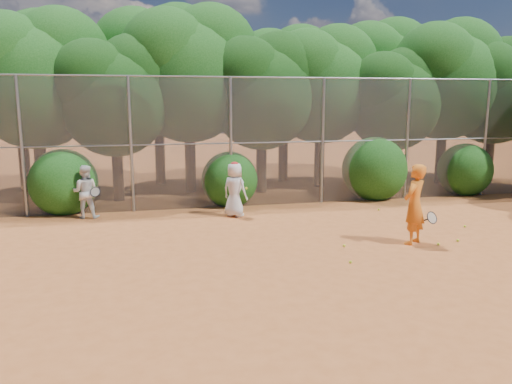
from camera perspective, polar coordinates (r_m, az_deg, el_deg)
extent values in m
plane|color=#A95626|center=(10.44, 8.51, -8.18)|extent=(80.00, 80.00, 0.00)
cylinder|color=gray|center=(15.61, -25.21, 4.65)|extent=(0.09, 0.09, 4.00)
cylinder|color=gray|center=(15.26, -14.11, 5.21)|extent=(0.09, 0.09, 4.00)
cylinder|color=gray|center=(15.48, -2.89, 5.59)|extent=(0.09, 0.09, 4.00)
cylinder|color=gray|center=(16.27, 7.62, 5.75)|extent=(0.09, 0.09, 4.00)
cylinder|color=gray|center=(17.54, 16.89, 5.73)|extent=(0.09, 0.09, 4.00)
cylinder|color=gray|center=(19.20, 24.73, 5.60)|extent=(0.09, 0.09, 4.00)
cylinder|color=gray|center=(15.65, 0.74, 12.99)|extent=(20.00, 0.05, 0.05)
cylinder|color=gray|center=(15.69, 0.72, 5.67)|extent=(20.00, 0.04, 0.04)
cube|color=slate|center=(15.69, 0.72, 5.67)|extent=(20.00, 0.02, 4.00)
cylinder|color=black|center=(18.13, -23.39, 3.11)|extent=(0.38, 0.38, 2.52)
sphere|color=#144711|center=(18.01, -23.97, 10.92)|extent=(4.03, 4.03, 4.03)
sphere|color=#144711|center=(18.33, -21.42, 14.23)|extent=(3.23, 3.23, 3.23)
sphere|color=#144711|center=(17.90, -26.62, 13.31)|extent=(3.02, 3.02, 3.02)
cylinder|color=black|center=(17.16, -15.53, 2.63)|extent=(0.36, 0.36, 2.17)
sphere|color=black|center=(17.02, -15.89, 9.74)|extent=(3.47, 3.47, 3.47)
sphere|color=black|center=(17.36, -13.63, 12.72)|extent=(2.78, 2.78, 2.78)
sphere|color=black|center=(16.81, -18.16, 11.99)|extent=(2.60, 2.60, 2.60)
cylinder|color=black|center=(18.18, -7.53, 4.13)|extent=(0.39, 0.39, 2.66)
sphere|color=#144711|center=(18.08, -7.73, 12.36)|extent=(4.26, 4.26, 4.26)
sphere|color=#144711|center=(18.67, -5.24, 15.63)|extent=(3.40, 3.40, 3.40)
sphere|color=#144711|center=(17.76, -10.18, 15.08)|extent=(3.19, 3.19, 3.19)
cylinder|color=black|center=(18.02, 0.62, 3.54)|extent=(0.37, 0.37, 2.27)
sphere|color=black|center=(17.89, 0.64, 10.65)|extent=(3.64, 3.64, 3.64)
sphere|color=black|center=(18.45, 2.63, 13.46)|extent=(2.91, 2.91, 2.91)
sphere|color=black|center=(17.50, -1.23, 13.04)|extent=(2.73, 2.73, 2.73)
cylinder|color=black|center=(19.49, 7.25, 4.25)|extent=(0.38, 0.38, 2.45)
sphere|color=#144711|center=(19.38, 7.42, 11.32)|extent=(3.92, 3.92, 3.92)
sphere|color=#144711|center=(20.07, 9.26, 14.05)|extent=(3.14, 3.14, 3.14)
sphere|color=#144711|center=(18.90, 5.79, 13.76)|extent=(2.94, 2.94, 2.94)
cylinder|color=black|center=(19.62, 15.14, 3.49)|extent=(0.36, 0.36, 2.10)
sphere|color=black|center=(19.49, 15.43, 9.51)|extent=(3.36, 3.36, 3.36)
sphere|color=black|center=(20.11, 16.82, 11.85)|extent=(2.69, 2.69, 2.69)
sphere|color=black|center=(19.00, 14.30, 11.57)|extent=(2.52, 2.52, 2.52)
cylinder|color=black|center=(21.38, 20.37, 4.41)|extent=(0.39, 0.39, 2.59)
sphere|color=#144711|center=(21.28, 20.81, 11.22)|extent=(4.14, 4.14, 4.14)
sphere|color=#144711|center=(22.14, 22.23, 13.76)|extent=(3.32, 3.32, 3.32)
sphere|color=#144711|center=(20.67, 19.73, 13.63)|extent=(3.11, 3.11, 3.11)
cylinder|color=black|center=(22.31, 25.09, 3.95)|extent=(0.37, 0.37, 2.31)
sphere|color=black|center=(22.20, 25.55, 9.75)|extent=(3.70, 3.70, 3.70)
sphere|color=black|center=(22.97, 26.63, 11.97)|extent=(2.96, 2.96, 2.96)
sphere|color=black|center=(21.60, 24.79, 11.78)|extent=(2.77, 2.77, 2.77)
cylinder|color=black|center=(20.56, -25.01, 3.92)|extent=(0.39, 0.39, 2.62)
sphere|color=#144711|center=(20.47, -25.57, 11.08)|extent=(4.20, 4.20, 4.20)
sphere|color=#144711|center=(20.77, -23.23, 14.14)|extent=(3.36, 3.36, 3.36)
cylinder|color=black|center=(20.30, -10.94, 4.89)|extent=(0.40, 0.40, 2.80)
sphere|color=#144711|center=(20.22, -11.22, 12.64)|extent=(4.48, 4.48, 4.48)
sphere|color=#144711|center=(20.79, -8.81, 15.75)|extent=(3.58, 3.58, 3.58)
sphere|color=#144711|center=(19.93, -13.62, 15.17)|extent=(3.36, 3.36, 3.36)
cylinder|color=black|center=(20.69, 3.12, 4.78)|extent=(0.38, 0.38, 2.52)
sphere|color=#144711|center=(20.59, 3.19, 11.63)|extent=(4.03, 4.03, 4.03)
sphere|color=#144711|center=(21.26, 5.07, 14.29)|extent=(3.23, 3.23, 3.23)
sphere|color=#144711|center=(20.15, 1.47, 13.96)|extent=(3.02, 3.02, 3.02)
cylinder|color=black|center=(22.87, 13.66, 5.31)|extent=(0.40, 0.40, 2.73)
sphere|color=#144711|center=(22.80, 13.96, 12.02)|extent=(4.37, 4.37, 4.37)
sphere|color=#144711|center=(23.65, 15.54, 14.53)|extent=(3.49, 3.49, 3.49)
sphere|color=#144711|center=(22.22, 12.63, 14.37)|extent=(3.28, 3.28, 3.28)
sphere|color=#144711|center=(15.84, -21.17, 1.36)|extent=(2.00, 2.00, 2.00)
sphere|color=#144711|center=(15.91, -3.05, 1.73)|extent=(1.80, 1.80, 1.80)
sphere|color=#144711|center=(17.43, 13.38, 2.90)|extent=(2.20, 2.20, 2.20)
sphere|color=#144711|center=(19.25, 22.77, 2.61)|extent=(1.90, 1.90, 1.90)
imported|color=orange|center=(12.11, 17.65, -1.36)|extent=(0.82, 0.77, 1.88)
torus|color=black|center=(12.19, 19.47, -2.79)|extent=(0.34, 0.24, 0.28)
cylinder|color=black|center=(12.34, 18.75, -3.05)|extent=(0.11, 0.26, 0.15)
imported|color=silver|center=(14.31, -2.45, 0.27)|extent=(0.90, 0.89, 1.57)
ellipsoid|color=#A31718|center=(14.19, -2.48, 3.22)|extent=(0.22, 0.22, 0.13)
sphere|color=#C2D326|center=(14.16, -1.11, 0.44)|extent=(0.07, 0.07, 0.07)
imported|color=silver|center=(14.91, -18.94, 0.03)|extent=(0.82, 0.68, 1.52)
torus|color=black|center=(14.58, -17.90, 0.02)|extent=(0.34, 0.25, 0.28)
cylinder|color=black|center=(14.77, -17.58, -0.22)|extent=(0.11, 0.26, 0.16)
sphere|color=#C2D326|center=(12.83, 22.07, -5.15)|extent=(0.07, 0.07, 0.07)
sphere|color=#C2D326|center=(14.31, 22.76, -3.63)|extent=(0.07, 0.07, 0.07)
sphere|color=#C2D326|center=(10.55, 10.75, -7.86)|extent=(0.07, 0.07, 0.07)
sphere|color=#C2D326|center=(12.35, 20.12, -5.60)|extent=(0.07, 0.07, 0.07)
sphere|color=#C2D326|center=(11.66, 10.05, -6.06)|extent=(0.07, 0.07, 0.07)
sphere|color=#C2D326|center=(15.63, 13.84, -1.96)|extent=(0.07, 0.07, 0.07)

